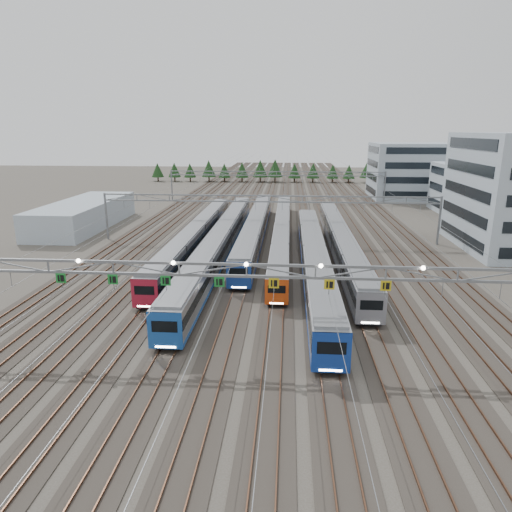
# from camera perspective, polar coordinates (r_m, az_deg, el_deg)

# --- Properties ---
(ground) EXTENTS (400.00, 400.00, 0.00)m
(ground) POSITION_cam_1_polar(r_m,az_deg,el_deg) (40.03, -1.13, -11.84)
(ground) COLOR #47423A
(ground) RESTS_ON ground
(track_bed) EXTENTS (54.00, 260.00, 5.42)m
(track_bed) POSITION_cam_1_polar(r_m,az_deg,el_deg) (136.48, 2.74, 8.41)
(track_bed) COLOR #2D2823
(track_bed) RESTS_ON ground
(train_a) EXTENTS (2.84, 54.75, 3.70)m
(train_a) POSITION_cam_1_polar(r_m,az_deg,el_deg) (73.65, -7.39, 2.62)
(train_a) COLOR black
(train_a) RESTS_ON ground
(train_b) EXTENTS (2.99, 64.80, 3.90)m
(train_b) POSITION_cam_1_polar(r_m,az_deg,el_deg) (69.17, -4.36, 1.95)
(train_b) COLOR black
(train_b) RESTS_ON ground
(train_c) EXTENTS (2.95, 54.65, 3.84)m
(train_c) POSITION_cam_1_polar(r_m,az_deg,el_deg) (78.68, -0.02, 3.64)
(train_c) COLOR black
(train_c) RESTS_ON ground
(train_d) EXTENTS (2.54, 62.57, 3.30)m
(train_d) POSITION_cam_1_polar(r_m,az_deg,el_deg) (78.00, 3.26, 3.30)
(train_d) COLOR black
(train_d) RESTS_ON ground
(train_e) EXTENTS (3.00, 52.79, 3.91)m
(train_e) POSITION_cam_1_polar(r_m,az_deg,el_deg) (59.92, 7.25, -0.27)
(train_e) COLOR black
(train_e) RESTS_ON ground
(train_f) EXTENTS (2.89, 52.99, 3.77)m
(train_f) POSITION_cam_1_polar(r_m,az_deg,el_deg) (69.29, 10.59, 1.69)
(train_f) COLOR black
(train_f) RESTS_ON ground
(gantry_near) EXTENTS (56.36, 0.61, 8.08)m
(gantry_near) POSITION_cam_1_polar(r_m,az_deg,el_deg) (37.20, -1.28, -2.18)
(gantry_near) COLOR gray
(gantry_near) RESTS_ON ground
(gantry_mid) EXTENTS (56.36, 0.36, 8.00)m
(gantry_mid) POSITION_cam_1_polar(r_m,az_deg,el_deg) (76.42, 1.60, 6.49)
(gantry_mid) COLOR gray
(gantry_mid) RESTS_ON ground
(gantry_far) EXTENTS (56.36, 0.36, 8.00)m
(gantry_far) POSITION_cam_1_polar(r_m,az_deg,el_deg) (121.03, 2.59, 9.83)
(gantry_far) COLOR gray
(gantry_far) RESTS_ON ground
(depot_bldg_mid) EXTENTS (14.00, 16.00, 11.01)m
(depot_bldg_mid) POSITION_cam_1_polar(r_m,az_deg,el_deg) (114.64, 25.24, 7.62)
(depot_bldg_mid) COLOR #A9BBC9
(depot_bldg_mid) RESTS_ON ground
(depot_bldg_north) EXTENTS (22.00, 18.00, 14.85)m
(depot_bldg_north) POSITION_cam_1_polar(r_m,az_deg,el_deg) (134.82, 18.98, 10.05)
(depot_bldg_north) COLOR #A9BBC9
(depot_bldg_north) RESTS_ON ground
(west_shed) EXTENTS (10.00, 30.00, 4.92)m
(west_shed) POSITION_cam_1_polar(r_m,az_deg,el_deg) (95.29, -20.70, 4.91)
(west_shed) COLOR #A9BBC9
(west_shed) RESTS_ON ground
(treeline) EXTENTS (81.20, 5.60, 7.02)m
(treeline) POSITION_cam_1_polar(r_m,az_deg,el_deg) (167.07, 0.53, 10.68)
(treeline) COLOR #332114
(treeline) RESTS_ON ground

